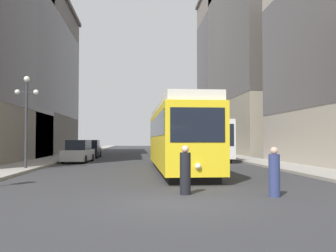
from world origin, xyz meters
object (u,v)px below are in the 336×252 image
at_px(parked_car_left_mid, 91,149).
at_px(transit_bus, 205,139).
at_px(pedestrian_crossing_far, 185,172).
at_px(lamp_post_left_near, 26,108).
at_px(pedestrian_crossing_near, 274,174).
at_px(parked_car_left_near, 79,152).
at_px(streetcar, 178,135).

bearing_deg(parked_car_left_mid, transit_bus, -23.48).
bearing_deg(pedestrian_crossing_far, lamp_post_left_near, 78.84).
distance_m(parked_car_left_mid, pedestrian_crossing_near, 28.56).
height_order(parked_car_left_near, lamp_post_left_near, lamp_post_left_near).
relative_size(streetcar, transit_bus, 1.15).
height_order(transit_bus, parked_car_left_mid, transit_bus).
bearing_deg(pedestrian_crossing_near, pedestrian_crossing_far, -108.15).
xyz_separation_m(parked_car_left_mid, pedestrian_crossing_far, (6.41, -26.30, -0.07)).
bearing_deg(parked_car_left_near, streetcar, -48.96).
bearing_deg(pedestrian_crossing_near, parked_car_left_mid, -164.81).
xyz_separation_m(streetcar, pedestrian_crossing_near, (2.08, -9.87, -1.35)).
xyz_separation_m(streetcar, parked_car_left_mid, (-7.15, 17.16, -1.26)).
bearing_deg(parked_car_left_mid, streetcar, -67.19).
xyz_separation_m(streetcar, pedestrian_crossing_far, (-0.74, -9.15, -1.33)).
distance_m(pedestrian_crossing_near, lamp_post_left_near, 16.09).
bearing_deg(parked_car_left_near, pedestrian_crossing_near, -60.92).
bearing_deg(pedestrian_crossing_near, streetcar, -171.78).
relative_size(streetcar, parked_car_left_mid, 3.25).
distance_m(pedestrian_crossing_near, pedestrian_crossing_far, 2.91).
xyz_separation_m(streetcar, lamp_post_left_near, (-9.05, 1.34, 1.69)).
bearing_deg(parked_car_left_mid, lamp_post_left_near, -96.67).
distance_m(pedestrian_crossing_far, lamp_post_left_near, 13.72).
xyz_separation_m(pedestrian_crossing_far, lamp_post_left_near, (-8.31, 10.49, 3.02)).
relative_size(pedestrian_crossing_near, lamp_post_left_near, 0.29).
relative_size(parked_car_left_mid, pedestrian_crossing_near, 2.72).
height_order(pedestrian_crossing_near, lamp_post_left_near, lamp_post_left_near).
relative_size(streetcar, lamp_post_left_near, 2.57).
height_order(streetcar, lamp_post_left_near, lamp_post_left_near).
relative_size(parked_car_left_mid, pedestrian_crossing_far, 2.65).
xyz_separation_m(transit_bus, pedestrian_crossing_near, (-1.81, -22.20, -1.20)).
xyz_separation_m(pedestrian_crossing_near, pedestrian_crossing_far, (-2.82, 0.73, 0.02)).
bearing_deg(lamp_post_left_near, pedestrian_crossing_far, -51.61).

